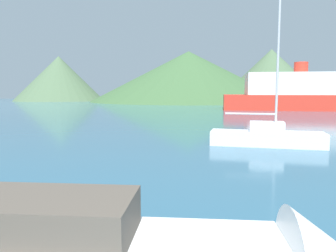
# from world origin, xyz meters

# --- Properties ---
(sailboat_inner) EXTENTS (5.85, 2.57, 8.05)m
(sailboat_inner) POSITION_xyz_m (4.62, 16.03, 0.50)
(sailboat_inner) COLOR silver
(sailboat_inner) RESTS_ON ground_plane
(ferry_distant) EXTENTS (23.30, 10.05, 7.12)m
(ferry_distant) POSITION_xyz_m (17.27, 49.78, 2.44)
(ferry_distant) COLOR red
(ferry_distant) RESTS_ON ground_plane
(hill_west) EXTENTS (25.90, 25.90, 13.03)m
(hill_west) POSITION_xyz_m (-37.69, 94.03, 6.51)
(hill_west) COLOR #4C6647
(hill_west) RESTS_ON ground_plane
(hill_central) EXTENTS (53.37, 53.37, 13.64)m
(hill_central) POSITION_xyz_m (0.33, 90.02, 6.82)
(hill_central) COLOR #3D6038
(hill_central) RESTS_ON ground_plane
(hill_east) EXTENTS (30.30, 30.30, 14.58)m
(hill_east) POSITION_xyz_m (23.63, 94.25, 7.29)
(hill_east) COLOR #4C6647
(hill_east) RESTS_ON ground_plane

